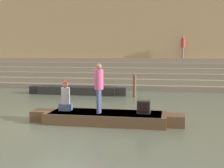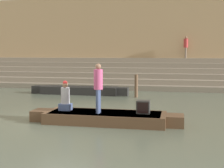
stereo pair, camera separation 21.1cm
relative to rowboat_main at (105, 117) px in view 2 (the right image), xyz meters
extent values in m
plane|color=#566051|center=(-1.62, 0.03, -0.21)|extent=(120.00, 120.00, 0.00)
cube|color=gray|center=(-1.62, 11.60, -0.04)|extent=(36.00, 4.31, 0.35)
cube|color=gray|center=(-1.62, 11.96, 0.31)|extent=(36.00, 3.59, 0.35)
cube|color=gray|center=(-1.62, 12.31, 0.66)|extent=(36.00, 2.87, 0.35)
cube|color=gray|center=(-1.62, 12.67, 1.01)|extent=(36.00, 2.15, 0.35)
cube|color=gray|center=(-1.62, 13.03, 1.35)|extent=(36.00, 1.44, 0.35)
cube|color=gray|center=(-1.62, 13.39, 1.70)|extent=(36.00, 0.72, 0.35)
cube|color=tan|center=(-1.62, 14.35, 3.23)|extent=(34.20, 1.20, 6.89)
cube|color=brown|center=(-1.62, 13.73, 0.09)|extent=(34.20, 0.12, 0.60)
cube|color=brown|center=(0.00, 0.00, -0.01)|extent=(4.30, 1.42, 0.39)
cube|color=#993328|center=(0.00, 0.00, 0.16)|extent=(3.96, 1.32, 0.05)
cube|color=brown|center=(2.45, 0.00, -0.01)|extent=(0.60, 0.78, 0.39)
cube|color=brown|center=(-2.45, 0.00, -0.01)|extent=(0.60, 0.78, 0.39)
cylinder|color=olive|center=(-0.64, 0.81, 0.08)|extent=(2.90, 0.04, 0.04)
cylinder|color=#3D4C75|center=(-0.21, -0.09, 0.60)|extent=(0.13, 0.13, 0.85)
cylinder|color=#3D4C75|center=(-0.21, -0.27, 0.60)|extent=(0.13, 0.13, 0.85)
cylinder|color=#C64C7F|center=(-0.21, -0.18, 1.38)|extent=(0.32, 0.32, 0.71)
sphere|color=#8C664C|center=(-0.21, -0.18, 1.83)|extent=(0.20, 0.20, 0.20)
cube|color=#3D4C75|center=(-1.54, 0.11, 0.30)|extent=(0.44, 0.35, 0.25)
cylinder|color=#B2B2BC|center=(-1.54, 0.11, 0.73)|extent=(0.32, 0.32, 0.60)
sphere|color=#8C664C|center=(-1.54, 0.11, 1.13)|extent=(0.20, 0.20, 0.20)
sphere|color=red|center=(-1.54, 0.11, 1.20)|extent=(0.17, 0.17, 0.17)
cube|color=#2D2D2D|center=(1.35, 0.10, 0.41)|extent=(0.46, 0.39, 0.46)
cube|color=black|center=(1.35, -0.10, 0.41)|extent=(0.38, 0.02, 0.38)
cube|color=black|center=(-3.26, 7.22, 0.02)|extent=(4.68, 1.05, 0.46)
cube|color=#2D2D2D|center=(-3.26, 7.22, 0.23)|extent=(4.30, 0.95, 0.05)
cube|color=black|center=(-0.59, 7.22, 0.02)|extent=(0.65, 0.57, 0.46)
cube|color=black|center=(-5.92, 7.22, 0.02)|extent=(0.65, 0.57, 0.46)
cylinder|color=brown|center=(0.28, 6.63, 0.43)|extent=(0.19, 0.19, 1.29)
cylinder|color=#756656|center=(3.15, 13.48, 2.27)|extent=(0.13, 0.13, 0.79)
cylinder|color=#756656|center=(3.15, 13.30, 2.27)|extent=(0.13, 0.13, 0.79)
cylinder|color=#B23333|center=(3.15, 13.39, 2.99)|extent=(0.32, 0.32, 0.66)
sphere|color=#8C664C|center=(3.15, 13.39, 3.42)|extent=(0.19, 0.19, 0.19)
camera|label=1|loc=(2.23, -10.77, 2.33)|focal=50.00mm
camera|label=2|loc=(2.44, -10.73, 2.33)|focal=50.00mm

